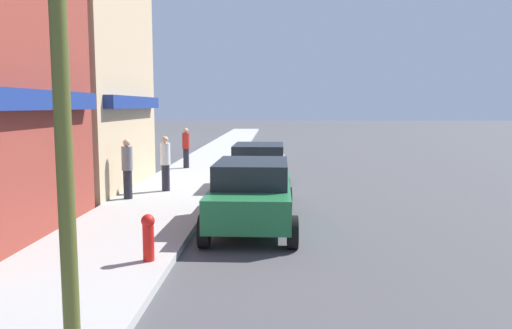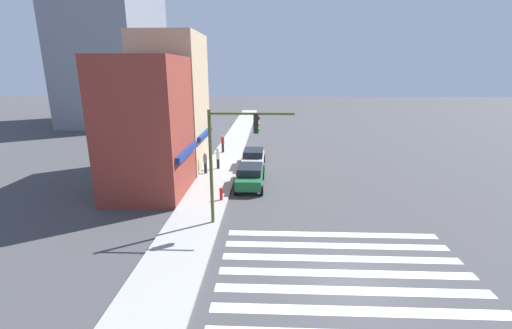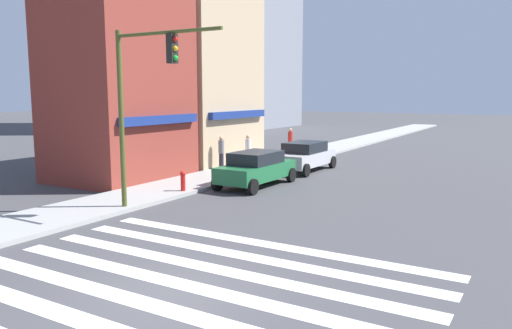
% 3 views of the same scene
% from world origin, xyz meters
% --- Properties ---
extents(storefront_row, '(12.96, 5.30, 11.22)m').
position_xyz_m(storefront_row, '(13.78, 11.49, 5.17)').
color(storefront_row, maroon).
rests_on(storefront_row, ground_plane).
extents(sedan_green, '(4.43, 2.02, 1.59)m').
position_xyz_m(sedan_green, '(11.64, 4.70, 0.84)').
color(sedan_green, '#1E6638').
rests_on(sedan_green, ground_plane).
extents(sedan_silver, '(4.42, 2.02, 1.59)m').
position_xyz_m(sedan_silver, '(16.88, 4.70, 0.84)').
color(sedan_silver, '#B7B7BC').
rests_on(sedan_silver, ground_plane).
extents(pedestrian_white_shirt, '(0.32, 0.32, 1.77)m').
position_xyz_m(pedestrian_white_shirt, '(15.80, 7.68, 1.07)').
color(pedestrian_white_shirt, '#23232D').
rests_on(pedestrian_white_shirt, sidewalk_left).
extents(pedestrian_red_jacket, '(0.32, 0.32, 1.77)m').
position_xyz_m(pedestrian_red_jacket, '(21.81, 8.07, 1.07)').
color(pedestrian_red_jacket, '#23232D').
rests_on(pedestrian_red_jacket, sidewalk_left).
extents(pedestrian_grey_coat, '(0.32, 0.32, 1.77)m').
position_xyz_m(pedestrian_grey_coat, '(14.38, 8.50, 1.07)').
color(pedestrian_grey_coat, '#23232D').
rests_on(pedestrian_grey_coat, sidewalk_left).
extents(fire_hydrant, '(0.24, 0.24, 0.84)m').
position_xyz_m(fire_hydrant, '(8.48, 6.40, 0.61)').
color(fire_hydrant, red).
rests_on(fire_hydrant, sidewalk_left).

